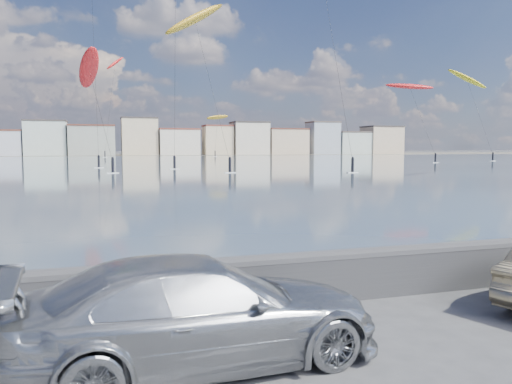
% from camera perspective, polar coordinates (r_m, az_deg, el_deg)
% --- Properties ---
extents(ground, '(700.00, 700.00, 0.00)m').
position_cam_1_polar(ground, '(7.62, 1.72, -19.66)').
color(ground, '#333335').
rests_on(ground, ground).
extents(bay_water, '(500.00, 177.00, 0.00)m').
position_cam_1_polar(bay_water, '(98.13, -15.74, 3.15)').
color(bay_water, '#374554').
rests_on(bay_water, ground).
extents(far_shore_strip, '(500.00, 60.00, 0.00)m').
position_cam_1_polar(far_shore_strip, '(206.58, -16.45, 4.11)').
color(far_shore_strip, '#4C473D').
rests_on(far_shore_strip, ground).
extents(seawall, '(400.00, 0.36, 1.08)m').
position_cam_1_polar(seawall, '(9.87, -3.40, -10.22)').
color(seawall, '#28282B').
rests_on(seawall, ground).
extents(far_buildings, '(240.79, 13.26, 14.60)m').
position_cam_1_polar(far_buildings, '(192.60, -16.06, 5.85)').
color(far_buildings, '#B7C6BC').
rests_on(far_buildings, ground).
extents(car_silver, '(5.63, 2.62, 1.59)m').
position_cam_1_polar(car_silver, '(7.58, -6.49, -13.36)').
color(car_silver, '#A4A6AA').
rests_on(car_silver, ground).
extents(kitesurfer_1, '(9.81, 13.25, 23.90)m').
position_cam_1_polar(kitesurfer_1, '(71.97, -7.00, 18.93)').
color(kitesurfer_1, '#BF8C19').
rests_on(kitesurfer_1, ground).
extents(kitesurfer_2, '(7.78, 12.20, 32.48)m').
position_cam_1_polar(kitesurfer_2, '(167.98, -15.84, 13.81)').
color(kitesurfer_2, red).
rests_on(kitesurfer_2, ground).
extents(kitesurfer_4, '(5.17, 14.15, 16.48)m').
position_cam_1_polar(kitesurfer_4, '(72.29, -18.53, 13.14)').
color(kitesurfer_4, red).
rests_on(kitesurfer_4, ground).
extents(kitesurfer_5, '(9.97, 11.92, 14.34)m').
position_cam_1_polar(kitesurfer_5, '(168.00, -4.43, 8.47)').
color(kitesurfer_5, '#BF8C19').
rests_on(kitesurfer_5, ground).
extents(kitesurfer_7, '(8.07, 17.29, 23.16)m').
position_cam_1_polar(kitesurfer_7, '(135.33, 22.95, 11.78)').
color(kitesurfer_7, yellow).
rests_on(kitesurfer_7, ground).
extents(kitesurfer_11, '(11.01, 12.50, 16.95)m').
position_cam_1_polar(kitesurfer_11, '(113.47, 17.16, 11.40)').
color(kitesurfer_11, red).
rests_on(kitesurfer_11, ground).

